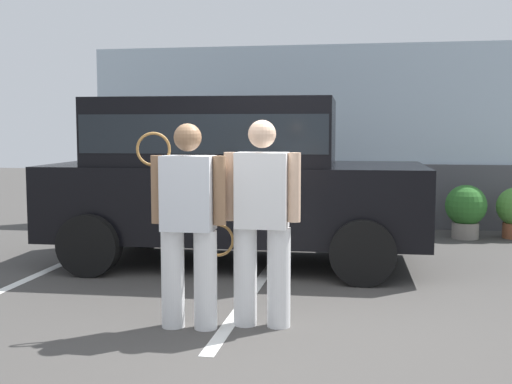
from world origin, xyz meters
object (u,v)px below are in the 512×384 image
(parked_suv, at_px, (228,172))
(tennis_player_woman, at_px, (261,221))
(tennis_player_man, at_px, (188,222))
(potted_plant_by_porch, at_px, (466,209))

(parked_suv, height_order, tennis_player_woman, parked_suv)
(parked_suv, distance_m, tennis_player_man, 2.69)
(tennis_player_man, bearing_deg, tennis_player_woman, -164.89)
(potted_plant_by_porch, bearing_deg, tennis_player_woman, -115.78)
(tennis_player_man, height_order, tennis_player_woman, tennis_player_woman)
(tennis_player_woman, relative_size, potted_plant_by_porch, 2.13)
(parked_suv, xyz_separation_m, tennis_player_man, (0.24, -2.67, -0.24))
(parked_suv, distance_m, potted_plant_by_porch, 4.06)
(parked_suv, bearing_deg, tennis_player_man, -86.49)
(parked_suv, height_order, tennis_player_man, parked_suv)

